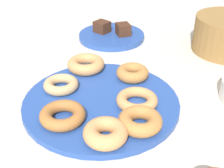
# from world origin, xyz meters

# --- Properties ---
(ground_plane) EXTENTS (2.40, 2.40, 0.00)m
(ground_plane) POSITION_xyz_m (0.00, 0.00, 0.00)
(ground_plane) COLOR beige
(donut_plate) EXTENTS (0.35, 0.35, 0.01)m
(donut_plate) POSITION_xyz_m (0.00, 0.00, 0.01)
(donut_plate) COLOR #284C9E
(donut_plate) RESTS_ON ground_plane
(donut_0) EXTENTS (0.09, 0.09, 0.02)m
(donut_0) POSITION_xyz_m (-0.09, -0.05, 0.02)
(donut_0) COLOR tan
(donut_0) RESTS_ON donut_plate
(donut_1) EXTENTS (0.10, 0.10, 0.03)m
(donut_1) POSITION_xyz_m (0.11, -0.07, 0.03)
(donut_1) COLOR tan
(donut_1) RESTS_ON donut_plate
(donut_2) EXTENTS (0.11, 0.11, 0.02)m
(donut_2) POSITION_xyz_m (0.06, 0.05, 0.02)
(donut_2) COLOR tan
(donut_2) RESTS_ON donut_plate
(donut_3) EXTENTS (0.09, 0.09, 0.03)m
(donut_3) POSITION_xyz_m (-0.04, 0.12, 0.03)
(donut_3) COLOR #BC7A3D
(donut_3) RESTS_ON donut_plate
(donut_4) EXTENTS (0.13, 0.13, 0.03)m
(donut_4) POSITION_xyz_m (0.02, -0.10, 0.03)
(donut_4) COLOR #AD6B33
(donut_4) RESTS_ON donut_plate
(donut_5) EXTENTS (0.12, 0.12, 0.03)m
(donut_5) POSITION_xyz_m (0.12, 0.01, 0.03)
(donut_5) COLOR #BC7A3D
(donut_5) RESTS_ON donut_plate
(donut_6) EXTENTS (0.14, 0.14, 0.03)m
(donut_6) POSITION_xyz_m (-0.14, 0.05, 0.03)
(donut_6) COLOR tan
(donut_6) RESTS_ON donut_plate
(cake_plate) EXTENTS (0.21, 0.21, 0.02)m
(cake_plate) POSITION_xyz_m (-0.29, 0.24, 0.01)
(cake_plate) COLOR #284C9E
(cake_plate) RESTS_ON ground_plane
(brownie_near) EXTENTS (0.05, 0.05, 0.04)m
(brownie_near) POSITION_xyz_m (-0.33, 0.22, 0.03)
(brownie_near) COLOR #472819
(brownie_near) RESTS_ON cake_plate
(brownie_far) EXTENTS (0.06, 0.05, 0.04)m
(brownie_far) POSITION_xyz_m (-0.27, 0.27, 0.03)
(brownie_far) COLOR #472819
(brownie_far) RESTS_ON cake_plate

